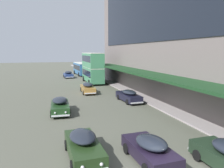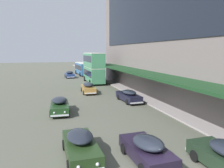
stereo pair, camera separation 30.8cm
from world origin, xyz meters
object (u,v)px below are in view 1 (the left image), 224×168
at_px(transit_bus_kerbside_rear, 92,67).
at_px(sedan_lead_near, 60,105).
at_px(sedan_second_mid, 68,74).
at_px(sedan_far_back, 83,145).
at_px(sedan_lead_mid, 150,149).
at_px(sedan_oncoming_front, 88,88).
at_px(sedan_second_near, 129,96).
at_px(transit_bus_kerbside_front, 81,68).

xyz_separation_m(transit_bus_kerbside_rear, sedan_lead_near, (-7.62, -19.84, -2.38)).
xyz_separation_m(sedan_second_mid, sedan_far_back, (-3.35, -39.49, -0.03)).
distance_m(transit_bus_kerbside_rear, sedan_far_back, 30.64).
bearing_deg(sedan_lead_mid, transit_bus_kerbside_rear, 83.51).
bearing_deg(sedan_lead_near, sedan_oncoming_front, 64.22).
bearing_deg(transit_bus_kerbside_rear, sedan_lead_near, -111.02).
bearing_deg(sedan_oncoming_front, sedan_second_mid, 92.11).
bearing_deg(sedan_far_back, sedan_lead_near, 93.57).
height_order(transit_bus_kerbside_rear, sedan_lead_mid, transit_bus_kerbside_rear).
distance_m(transit_bus_kerbside_rear, sedan_second_mid, 10.69).
xyz_separation_m(sedan_second_near, sedan_lead_near, (-8.38, -2.61, 0.04)).
height_order(sedan_second_mid, sedan_lead_near, sedan_second_mid).
relative_size(sedan_oncoming_front, sedan_second_near, 1.00).
height_order(sedan_oncoming_front, sedan_lead_near, sedan_oncoming_front).
height_order(transit_bus_kerbside_front, sedan_far_back, transit_bus_kerbside_front).
relative_size(transit_bus_kerbside_front, sedan_oncoming_front, 2.01).
xyz_separation_m(sedan_far_back, sedan_lead_mid, (3.45, -1.56, -0.02)).
bearing_deg(sedan_far_back, sedan_second_mid, 85.15).
bearing_deg(sedan_oncoming_front, sedan_second_near, -62.58).
relative_size(transit_bus_kerbside_front, sedan_second_mid, 2.23).
distance_m(sedan_second_mid, sedan_second_near, 27.35).
distance_m(sedan_far_back, sedan_lead_mid, 3.79).
bearing_deg(sedan_far_back, transit_bus_kerbside_front, 80.73).
distance_m(sedan_second_mid, sedan_oncoming_front, 19.89).
distance_m(transit_bus_kerbside_front, sedan_oncoming_front, 25.37).
xyz_separation_m(sedan_lead_mid, sedan_lead_near, (-4.07, 11.45, 0.04)).
distance_m(sedan_oncoming_front, sedan_second_near, 8.01).
relative_size(transit_bus_kerbside_rear, sedan_second_mid, 2.05).
bearing_deg(sedan_oncoming_front, sedan_lead_mid, -91.70).
height_order(transit_bus_kerbside_front, sedan_lead_near, transit_bus_kerbside_front).
distance_m(transit_bus_kerbside_rear, sedan_oncoming_front, 10.80).
bearing_deg(transit_bus_kerbside_rear, sedan_lead_mid, -96.49).
bearing_deg(sedan_lead_mid, sedan_oncoming_front, 88.30).
height_order(transit_bus_kerbside_rear, sedan_second_near, transit_bus_kerbside_rear).
distance_m(transit_bus_kerbside_front, sedan_second_mid, 6.67).
bearing_deg(sedan_lead_mid, sedan_lead_near, 109.55).
bearing_deg(sedan_oncoming_front, transit_bus_kerbside_front, 82.69).
height_order(transit_bus_kerbside_rear, sedan_oncoming_front, transit_bus_kerbside_rear).
height_order(transit_bus_kerbside_front, sedan_lead_mid, transit_bus_kerbside_front).
xyz_separation_m(transit_bus_kerbside_front, sedan_second_mid, (-3.96, -5.26, -1.04)).
height_order(sedan_second_mid, sedan_second_near, sedan_second_mid).
bearing_deg(sedan_lead_near, sedan_second_near, 17.32).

